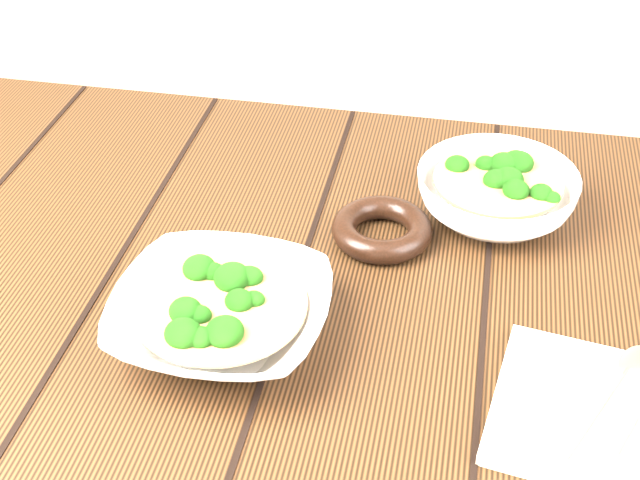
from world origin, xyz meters
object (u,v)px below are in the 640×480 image
at_px(soup_bowl_front, 221,315).
at_px(trivet, 382,229).
at_px(table, 312,375).
at_px(soup_bowl_back, 496,193).
at_px(napkin, 615,420).

distance_m(soup_bowl_front, trivet, 0.23).
distance_m(table, trivet, 0.18).
relative_size(soup_bowl_front, soup_bowl_back, 0.90).
xyz_separation_m(table, napkin, (0.30, -0.12, 0.13)).
bearing_deg(table, trivet, 61.38).
relative_size(table, trivet, 10.56).
height_order(table, soup_bowl_back, soup_bowl_back).
bearing_deg(soup_bowl_front, soup_bowl_back, 45.57).
bearing_deg(trivet, napkin, -44.07).
distance_m(soup_bowl_front, napkin, 0.38).
bearing_deg(soup_bowl_back, table, -135.40).
bearing_deg(trivet, soup_bowl_back, 29.98).
relative_size(table, napkin, 5.65).
height_order(trivet, napkin, trivet).
relative_size(soup_bowl_front, trivet, 1.90).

